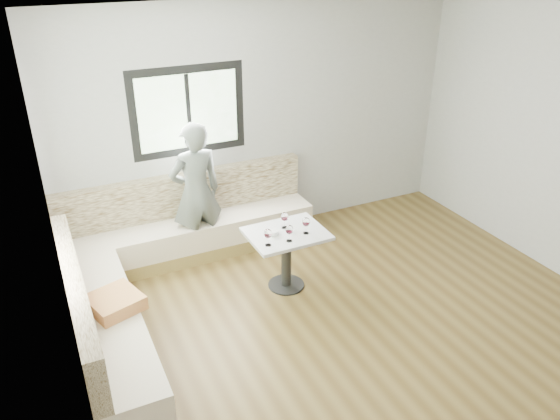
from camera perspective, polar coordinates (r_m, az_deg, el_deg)
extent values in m
cube|color=brown|center=(5.29, 9.79, -13.36)|extent=(5.00, 5.00, 0.01)
cube|color=white|center=(4.11, 12.93, 18.10)|extent=(5.00, 5.00, 0.01)
cube|color=#B7B7B2|center=(6.54, -1.77, 9.18)|extent=(5.00, 0.01, 2.80)
cube|color=#B7B7B2|center=(3.77, -21.65, -6.94)|extent=(0.01, 5.00, 2.80)
cube|color=black|center=(6.17, -9.55, 10.16)|extent=(1.30, 0.02, 1.00)
cube|color=black|center=(4.46, -23.24, 1.73)|extent=(0.02, 1.30, 1.00)
cube|color=olive|center=(6.52, -9.10, -3.97)|extent=(2.90, 0.55, 0.16)
cube|color=beige|center=(6.41, -9.25, -2.24)|extent=(2.90, 0.55, 0.29)
cube|color=beige|center=(6.41, -10.04, 1.67)|extent=(2.90, 0.14, 0.50)
cube|color=olive|center=(5.22, -17.07, -13.82)|extent=(0.55, 2.25, 0.16)
cube|color=beige|center=(5.08, -17.41, -11.88)|extent=(0.55, 2.25, 0.29)
cube|color=beige|center=(4.85, -20.45, -8.69)|extent=(0.14, 2.25, 0.50)
cube|color=#CD724B|center=(5.04, -16.87, -9.20)|extent=(0.52, 0.52, 0.12)
cylinder|color=black|center=(5.93, 0.65, -7.81)|extent=(0.39, 0.39, 0.02)
cylinder|color=black|center=(5.77, 0.66, -5.34)|extent=(0.11, 0.11, 0.62)
cube|color=silver|center=(5.60, 0.68, -2.49)|extent=(0.80, 0.63, 0.04)
imported|color=#535953|center=(6.14, -8.76, 1.79)|extent=(0.63, 0.45, 1.63)
cylinder|color=white|center=(5.54, -0.75, -2.35)|extent=(0.11, 0.11, 0.05)
sphere|color=black|center=(5.55, -0.64, -2.15)|extent=(0.02, 0.02, 0.02)
sphere|color=black|center=(5.54, -0.92, -2.22)|extent=(0.02, 0.02, 0.02)
sphere|color=black|center=(5.52, -0.66, -2.31)|extent=(0.02, 0.02, 0.02)
cylinder|color=white|center=(5.36, -1.26, -3.67)|extent=(0.06, 0.06, 0.01)
cylinder|color=white|center=(5.34, -1.26, -3.29)|extent=(0.01, 0.01, 0.08)
ellipsoid|color=white|center=(5.30, -1.27, -2.47)|extent=(0.08, 0.08, 0.10)
cylinder|color=#420511|center=(5.31, -1.27, -2.70)|extent=(0.05, 0.05, 0.02)
cylinder|color=white|center=(5.43, 0.97, -3.24)|extent=(0.06, 0.06, 0.01)
cylinder|color=white|center=(5.41, 0.98, -2.86)|extent=(0.01, 0.01, 0.08)
ellipsoid|color=white|center=(5.37, 0.98, -2.05)|extent=(0.08, 0.08, 0.10)
cylinder|color=#420511|center=(5.38, 0.98, -2.27)|extent=(0.05, 0.05, 0.02)
cylinder|color=white|center=(5.58, 2.72, -2.42)|extent=(0.06, 0.06, 0.01)
cylinder|color=white|center=(5.56, 2.73, -2.04)|extent=(0.01, 0.01, 0.08)
ellipsoid|color=white|center=(5.52, 2.74, -1.25)|extent=(0.08, 0.08, 0.10)
cylinder|color=#420511|center=(5.53, 2.74, -1.47)|extent=(0.05, 0.05, 0.02)
cylinder|color=white|center=(5.67, 0.48, -1.85)|extent=(0.06, 0.06, 0.01)
cylinder|color=white|center=(5.65, 0.48, -1.48)|extent=(0.01, 0.01, 0.08)
ellipsoid|color=white|center=(5.61, 0.48, -0.70)|extent=(0.08, 0.08, 0.10)
cylinder|color=#420511|center=(5.62, 0.48, -0.91)|extent=(0.05, 0.05, 0.02)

